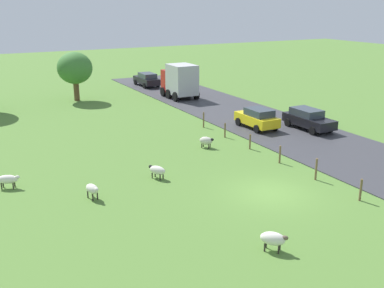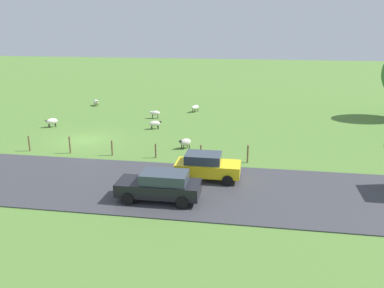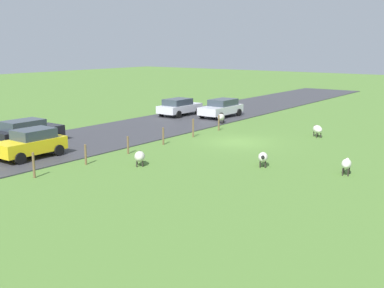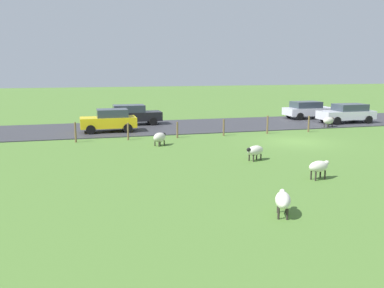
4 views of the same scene
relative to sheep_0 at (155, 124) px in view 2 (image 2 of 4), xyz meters
The scene contains 16 objects.
ground_plane 6.51m from the sheep_0, 47.28° to the right, with size 160.00×160.00×0.00m, color #517A33.
road_strip 13.87m from the sheep_0, 20.12° to the right, with size 8.00×80.00×0.06m, color #38383D.
sheep_0 is the anchor object (origin of this frame).
sheep_1 9.62m from the sheep_0, 84.78° to the right, with size 1.10×1.14×0.83m.
sheep_2 6.57m from the sheep_0, 35.06° to the left, with size 1.03×1.07×0.79m.
sheep_3 8.14m from the sheep_0, 162.26° to the left, with size 1.26×0.91×0.76m.
sheep_4 4.24m from the sheep_0, 165.54° to the right, with size 0.68×1.11×0.79m.
sheep_6 13.27m from the sheep_0, 134.55° to the right, with size 1.15×1.04×0.70m.
fence_post_0 11.01m from the sheep_0, 44.24° to the right, with size 0.12×0.12×1.17m, color brown.
fence_post_1 9.04m from the sheep_0, 29.31° to the right, with size 0.12×0.12×1.28m, color brown.
fence_post_2 7.97m from the sheep_0, ahead, with size 0.12×0.12×1.13m, color brown.
fence_post_3 8.16m from the sheep_0, 14.78° to the left, with size 0.12×0.12×1.06m, color brown.
fence_post_4 9.52m from the sheep_0, 34.07° to the left, with size 0.12×0.12×1.11m, color brown.
fence_post_5 11.66m from the sheep_0, 47.44° to the left, with size 0.12×0.12×1.26m, color brown.
car_0 15.44m from the sheep_0, 15.48° to the left, with size 2.01×4.48×1.59m.
car_3 13.04m from the sheep_0, 28.45° to the left, with size 1.99×3.90×1.62m.
Camera 2 is at (29.81, 13.80, 9.22)m, focal length 37.42 mm.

